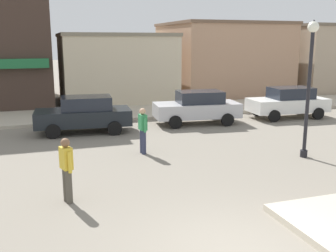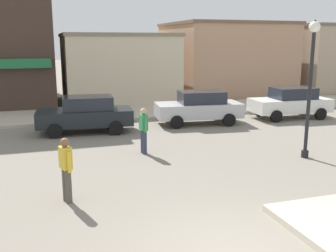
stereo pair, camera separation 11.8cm
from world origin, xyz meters
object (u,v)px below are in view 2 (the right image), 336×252
at_px(parked_car_nearest, 86,114).
at_px(lamp_post, 311,70).
at_px(pedestrian_crossing_near, 144,129).
at_px(parked_car_third, 291,102).
at_px(parked_car_second, 199,107).
at_px(pedestrian_crossing_far, 66,168).

bearing_deg(parked_car_nearest, lamp_post, -42.54).
xyz_separation_m(parked_car_nearest, pedestrian_crossing_near, (1.56, -3.94, 0.06)).
relative_size(parked_car_nearest, parked_car_third, 1.01).
relative_size(lamp_post, pedestrian_crossing_near, 2.82).
height_order(parked_car_nearest, parked_car_second, same).
bearing_deg(parked_car_third, pedestrian_crossing_far, -146.89).
xyz_separation_m(parked_car_second, pedestrian_crossing_far, (-6.61, -7.65, 0.06)).
distance_m(parked_car_third, pedestrian_crossing_near, 9.65).
bearing_deg(parked_car_third, lamp_post, -120.78).
height_order(parked_car_nearest, parked_car_third, same).
xyz_separation_m(parked_car_second, parked_car_third, (5.00, -0.07, 0.00)).
xyz_separation_m(parked_car_second, pedestrian_crossing_near, (-3.76, -4.11, 0.06)).
relative_size(parked_car_second, pedestrian_crossing_far, 2.58).
distance_m(lamp_post, parked_car_second, 6.75).
distance_m(parked_car_nearest, pedestrian_crossing_far, 7.59).
distance_m(parked_car_second, parked_car_third, 5.00).
relative_size(lamp_post, parked_car_third, 1.11).
height_order(parked_car_third, pedestrian_crossing_far, pedestrian_crossing_far).
relative_size(lamp_post, parked_car_nearest, 1.10).
relative_size(parked_car_third, pedestrian_crossing_near, 2.53).
bearing_deg(pedestrian_crossing_near, lamp_post, -22.94).
bearing_deg(pedestrian_crossing_far, parked_car_second, 49.17).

